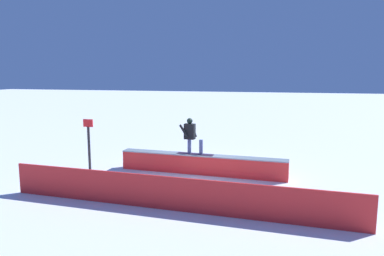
{
  "coord_description": "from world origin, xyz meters",
  "views": [
    {
      "loc": [
        -2.89,
        13.04,
        3.82
      ],
      "look_at": [
        0.13,
        0.99,
        1.92
      ],
      "focal_mm": 33.7,
      "sensor_mm": 36.0,
      "label": 1
    }
  ],
  "objects": [
    {
      "name": "safety_fence",
      "position": [
        0.0,
        3.81,
        0.48
      ],
      "size": [
        10.36,
        0.59,
        0.97
      ],
      "primitive_type": "cube",
      "rotation": [
        0.0,
        0.0,
        -0.05
      ],
      "color": "red",
      "rests_on": "ground_plane"
    },
    {
      "name": "trail_marker",
      "position": [
        4.37,
        0.63,
        1.1
      ],
      "size": [
        0.4,
        0.1,
        2.05
      ],
      "color": "#262628",
      "rests_on": "ground_plane"
    },
    {
      "name": "snowboarder",
      "position": [
        0.42,
        -0.03,
        1.49
      ],
      "size": [
        1.45,
        0.45,
        1.38
      ],
      "color": "#281A2F",
      "rests_on": "grind_box"
    },
    {
      "name": "ground_plane",
      "position": [
        0.0,
        0.0,
        0.0
      ],
      "size": [
        120.0,
        120.0,
        0.0
      ],
      "primitive_type": "plane",
      "color": "white"
    },
    {
      "name": "grind_box",
      "position": [
        0.0,
        0.0,
        0.34
      ],
      "size": [
        6.45,
        0.82,
        0.75
      ],
      "color": "red",
      "rests_on": "ground_plane"
    }
  ]
}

